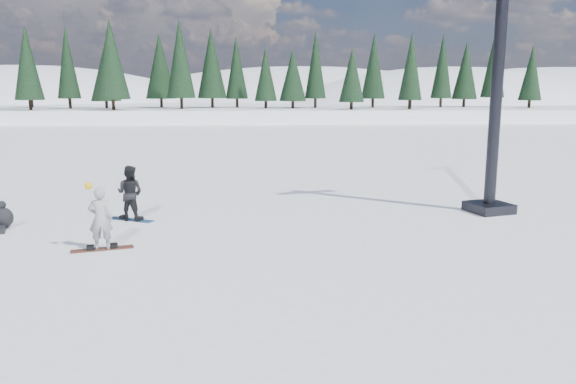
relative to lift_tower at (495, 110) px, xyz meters
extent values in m
plane|color=white|center=(-11.67, -3.07, -3.30)|extent=(420.00, 420.00, 0.00)
cube|color=white|center=(-11.67, 51.93, -4.30)|extent=(90.00, 14.00, 5.00)
ellipsoid|color=white|center=(-81.67, 166.93, -16.92)|extent=(143.00, 110.00, 49.50)
ellipsoid|color=white|center=(8.33, 196.93, -17.93)|extent=(182.00, 140.00, 53.20)
ellipsoid|color=white|center=(98.33, 181.93, -17.16)|extent=(156.00, 120.00, 50.40)
ellipsoid|color=white|center=(48.33, 146.93, -15.68)|extent=(117.00, 90.00, 45.00)
cone|color=black|center=(-36.45, 51.93, 1.95)|extent=(3.20, 3.20, 7.50)
cone|color=black|center=(-33.15, 51.93, 1.95)|extent=(3.20, 3.20, 7.50)
cone|color=black|center=(-29.84, 51.93, 1.95)|extent=(3.20, 3.20, 7.50)
cone|color=black|center=(-26.54, 51.93, 1.95)|extent=(3.20, 3.20, 7.50)
cone|color=black|center=(-23.23, 51.93, 1.95)|extent=(3.20, 3.20, 7.50)
cone|color=black|center=(-19.93, 51.93, 1.95)|extent=(3.20, 3.20, 7.50)
cone|color=black|center=(-16.63, 51.93, 1.95)|extent=(3.20, 3.20, 7.50)
cone|color=black|center=(-13.32, 51.93, 1.95)|extent=(3.20, 3.20, 7.50)
cone|color=black|center=(-10.02, 51.93, 1.95)|extent=(3.20, 3.20, 7.50)
cone|color=black|center=(-6.71, 51.93, 1.95)|extent=(3.20, 3.20, 7.50)
cone|color=black|center=(-3.41, 51.93, 1.95)|extent=(3.20, 3.20, 7.50)
cone|color=black|center=(-0.10, 51.93, 1.95)|extent=(3.20, 3.20, 7.50)
cone|color=black|center=(3.20, 51.93, 1.95)|extent=(3.20, 3.20, 7.50)
cone|color=black|center=(6.51, 51.93, 1.95)|extent=(3.20, 3.20, 7.50)
cone|color=black|center=(9.81, 51.93, 1.95)|extent=(3.20, 3.20, 7.50)
cone|color=black|center=(13.11, 51.93, 1.95)|extent=(3.20, 3.20, 7.50)
cone|color=black|center=(16.42, 51.93, 1.95)|extent=(3.20, 3.20, 7.50)
cone|color=black|center=(19.72, 51.93, 1.95)|extent=(3.20, 3.20, 7.50)
cone|color=black|center=(23.03, 51.93, 1.95)|extent=(3.20, 3.20, 7.50)
cone|color=black|center=(26.33, 51.93, 1.95)|extent=(3.20, 3.20, 7.50)
cylinder|color=black|center=(0.00, 0.00, 0.76)|extent=(0.37, 0.37, 8.12)
cube|color=black|center=(0.00, 0.00, -3.15)|extent=(1.51, 1.51, 0.30)
imported|color=#9F9FA4|center=(-11.37, -3.73, -2.51)|extent=(0.62, 0.44, 1.59)
sphere|color=#E5A60C|center=(-11.57, -3.85, -1.66)|extent=(0.18, 0.18, 0.18)
imported|color=black|center=(-11.35, -0.56, -2.46)|extent=(0.96, 0.84, 1.68)
ellipsoid|color=black|center=(-14.78, -1.40, -2.99)|extent=(0.67, 0.60, 0.61)
sphere|color=black|center=(-14.78, -1.40, -2.61)|extent=(0.23, 0.23, 0.23)
cube|color=black|center=(-14.64, -1.83, -3.23)|extent=(0.33, 0.55, 0.15)
cube|color=brown|center=(-11.37, -3.73, -3.29)|extent=(1.52, 0.68, 0.03)
cube|color=#1A5890|center=(-11.35, -0.56, -3.29)|extent=(1.48, 0.89, 0.03)
camera|label=1|loc=(-7.43, -17.44, 0.67)|focal=35.00mm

